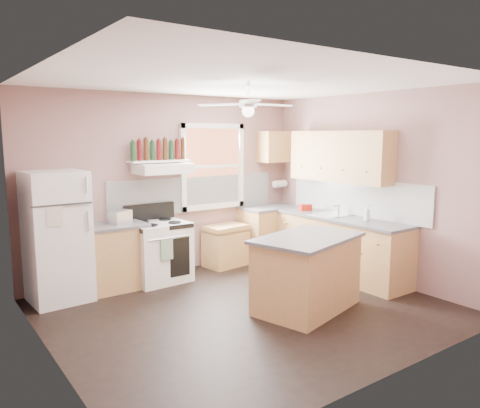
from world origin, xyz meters
TOP-DOWN VIEW (x-y plane):
  - floor at (0.00, 0.00)m, footprint 4.50×4.50m
  - ceiling at (0.00, 0.00)m, footprint 4.50×4.50m
  - wall_back at (0.00, 2.02)m, footprint 4.50×0.05m
  - wall_right at (2.27, 0.00)m, footprint 0.05×4.00m
  - wall_left at (-2.27, 0.00)m, footprint 0.05×4.00m
  - backsplash_back at (0.45, 1.99)m, footprint 2.90×0.03m
  - backsplash_right at (2.23, 0.30)m, footprint 0.03×2.60m
  - window_view at (0.75, 1.98)m, footprint 1.00×0.02m
  - window_frame at (0.75, 1.96)m, footprint 1.16×0.07m
  - refrigerator at (-1.77, 1.66)m, footprint 0.74×0.72m
  - base_cabinet_left at (-1.06, 1.70)m, footprint 0.90×0.60m
  - counter_left at (-1.06, 1.70)m, footprint 0.92×0.62m
  - toaster at (-0.91, 1.68)m, footprint 0.32×0.25m
  - stove at (-0.37, 1.63)m, footprint 0.82×0.68m
  - range_hood at (-0.23, 1.75)m, footprint 0.78×0.50m
  - bottle_shelf at (-0.23, 1.87)m, footprint 0.90×0.26m
  - cart at (0.85, 1.75)m, footprint 0.71×0.52m
  - base_cabinet_corner at (1.75, 1.70)m, footprint 1.00×0.60m
  - base_cabinet_right at (1.95, 0.30)m, footprint 0.60×2.20m
  - counter_corner at (1.75, 1.70)m, footprint 1.02×0.62m
  - counter_right at (1.94, 0.30)m, footprint 0.62×2.22m
  - sink at (1.94, 0.50)m, footprint 0.55×0.45m
  - faucet at (2.10, 0.50)m, footprint 0.03×0.03m
  - upper_cabinet_right at (2.08, 0.50)m, footprint 0.33×1.80m
  - upper_cabinet_corner at (1.95, 1.83)m, footprint 0.60×0.33m
  - paper_towel at (2.07, 1.86)m, footprint 0.26×0.12m
  - island at (0.59, -0.40)m, footprint 1.43×1.10m
  - island_top at (0.59, -0.40)m, footprint 1.52×1.19m
  - ceiling_fan_hub at (0.00, 0.00)m, footprint 0.20×0.20m
  - soap_bottle at (1.98, -0.14)m, footprint 0.12×0.12m
  - red_caddy at (1.92, 1.03)m, footprint 0.21×0.18m
  - wine_bottles at (-0.23, 1.87)m, footprint 0.86×0.06m

SIDE VIEW (x-z plane):
  - floor at x=0.00m, z-range 0.00..0.00m
  - cart at x=0.85m, z-range 0.00..0.67m
  - base_cabinet_left at x=-1.06m, z-range 0.00..0.86m
  - stove at x=-0.37m, z-range 0.00..0.86m
  - base_cabinet_corner at x=1.75m, z-range 0.00..0.86m
  - base_cabinet_right at x=1.95m, z-range 0.00..0.86m
  - island at x=0.59m, z-range 0.00..0.86m
  - refrigerator at x=-1.77m, z-range 0.00..1.66m
  - counter_left at x=-1.06m, z-range 0.86..0.90m
  - counter_corner at x=1.75m, z-range 0.86..0.90m
  - counter_right at x=1.94m, z-range 0.86..0.90m
  - island_top at x=0.59m, z-range 0.86..0.90m
  - sink at x=1.94m, z-range 0.88..0.91m
  - red_caddy at x=1.92m, z-range 0.90..1.00m
  - faucet at x=2.10m, z-range 0.90..1.04m
  - toaster at x=-0.91m, z-range 0.90..1.08m
  - soap_bottle at x=1.98m, z-range 0.90..1.13m
  - backsplash_back at x=0.45m, z-range 0.90..1.45m
  - backsplash_right at x=2.23m, z-range 0.90..1.45m
  - paper_towel at x=2.07m, z-range 1.19..1.31m
  - wall_back at x=0.00m, z-range 0.00..2.70m
  - wall_right at x=2.27m, z-range 0.00..2.70m
  - wall_left at x=-2.27m, z-range 0.00..2.70m
  - window_view at x=0.75m, z-range 1.00..2.20m
  - window_frame at x=0.75m, z-range 0.92..2.28m
  - range_hood at x=-0.23m, z-range 1.55..1.69m
  - bottle_shelf at x=-0.23m, z-range 1.71..1.73m
  - upper_cabinet_right at x=2.08m, z-range 1.40..2.16m
  - wine_bottles at x=-0.23m, z-range 1.73..2.04m
  - upper_cabinet_corner at x=1.95m, z-range 1.64..2.16m
  - ceiling_fan_hub at x=0.00m, z-range 2.41..2.49m
  - ceiling at x=0.00m, z-range 2.70..2.70m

